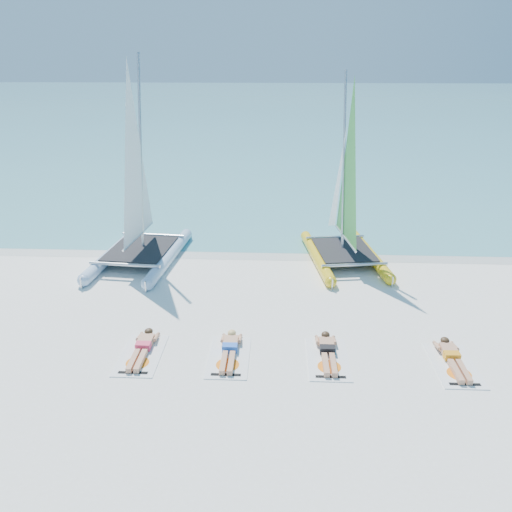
{
  "coord_description": "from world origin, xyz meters",
  "views": [
    {
      "loc": [
        1.13,
        -11.76,
        6.92
      ],
      "look_at": [
        0.54,
        1.2,
        1.63
      ],
      "focal_mm": 35.0,
      "sensor_mm": 36.0,
      "label": 1
    }
  ],
  "objects_px": {
    "towel_b": "(229,357)",
    "sunbather_a": "(143,347)",
    "sunbather_c": "(327,351)",
    "catamaran_blue": "(137,201)",
    "towel_a": "(141,355)",
    "sunbather_d": "(452,357)",
    "catamaran_yellow": "(343,200)",
    "towel_d": "(454,365)",
    "towel_c": "(328,359)",
    "sunbather_b": "(230,349)"
  },
  "relations": [
    {
      "from": "catamaran_blue",
      "to": "sunbather_c",
      "type": "xyz_separation_m",
      "value": [
        6.17,
        -5.94,
        -2.03
      ]
    },
    {
      "from": "towel_b",
      "to": "sunbather_d",
      "type": "bearing_deg",
      "value": 0.86
    },
    {
      "from": "sunbather_b",
      "to": "catamaran_yellow",
      "type": "bearing_deg",
      "value": 62.57
    },
    {
      "from": "towel_a",
      "to": "towel_b",
      "type": "height_order",
      "value": "same"
    },
    {
      "from": "towel_b",
      "to": "towel_d",
      "type": "relative_size",
      "value": 1.0
    },
    {
      "from": "catamaran_blue",
      "to": "towel_b",
      "type": "distance_m",
      "value": 7.52
    },
    {
      "from": "towel_a",
      "to": "sunbather_b",
      "type": "height_order",
      "value": "sunbather_b"
    },
    {
      "from": "sunbather_b",
      "to": "sunbather_c",
      "type": "distance_m",
      "value": 2.42
    },
    {
      "from": "catamaran_yellow",
      "to": "towel_c",
      "type": "relative_size",
      "value": 3.59
    },
    {
      "from": "catamaran_yellow",
      "to": "towel_b",
      "type": "height_order",
      "value": "catamaran_yellow"
    },
    {
      "from": "sunbather_c",
      "to": "towel_d",
      "type": "distance_m",
      "value": 3.01
    },
    {
      "from": "sunbather_a",
      "to": "towel_d",
      "type": "distance_m",
      "value": 7.59
    },
    {
      "from": "towel_a",
      "to": "sunbather_d",
      "type": "relative_size",
      "value": 1.07
    },
    {
      "from": "towel_b",
      "to": "sunbather_c",
      "type": "bearing_deg",
      "value": 5.2
    },
    {
      "from": "towel_a",
      "to": "sunbather_c",
      "type": "relative_size",
      "value": 1.07
    },
    {
      "from": "towel_b",
      "to": "sunbather_d",
      "type": "distance_m",
      "value": 5.41
    },
    {
      "from": "towel_b",
      "to": "towel_c",
      "type": "height_order",
      "value": "same"
    },
    {
      "from": "sunbather_b",
      "to": "catamaran_blue",
      "type": "bearing_deg",
      "value": 122.14
    },
    {
      "from": "catamaran_yellow",
      "to": "sunbather_d",
      "type": "relative_size",
      "value": 3.85
    },
    {
      "from": "catamaran_yellow",
      "to": "towel_a",
      "type": "bearing_deg",
      "value": -137.42
    },
    {
      "from": "towel_a",
      "to": "towel_b",
      "type": "bearing_deg",
      "value": 0.53
    },
    {
      "from": "towel_c",
      "to": "sunbather_c",
      "type": "height_order",
      "value": "sunbather_c"
    },
    {
      "from": "catamaran_blue",
      "to": "sunbather_a",
      "type": "relative_size",
      "value": 4.17
    },
    {
      "from": "towel_a",
      "to": "towel_c",
      "type": "xyz_separation_m",
      "value": [
        4.59,
        0.05,
        0.0
      ]
    },
    {
      "from": "catamaran_yellow",
      "to": "towel_d",
      "type": "height_order",
      "value": "catamaran_yellow"
    },
    {
      "from": "catamaran_yellow",
      "to": "sunbather_b",
      "type": "bearing_deg",
      "value": -125.5
    },
    {
      "from": "towel_a",
      "to": "sunbather_a",
      "type": "relative_size",
      "value": 1.07
    },
    {
      "from": "catamaran_yellow",
      "to": "sunbather_c",
      "type": "height_order",
      "value": "catamaran_yellow"
    },
    {
      "from": "catamaran_yellow",
      "to": "sunbather_b",
      "type": "xyz_separation_m",
      "value": [
        -3.45,
        -6.64,
        -1.97
      ]
    },
    {
      "from": "catamaran_yellow",
      "to": "sunbather_b",
      "type": "distance_m",
      "value": 7.74
    },
    {
      "from": "sunbather_d",
      "to": "towel_a",
      "type": "bearing_deg",
      "value": -179.23
    },
    {
      "from": "sunbather_a",
      "to": "towel_a",
      "type": "bearing_deg",
      "value": -90.0
    },
    {
      "from": "sunbather_a",
      "to": "towel_b",
      "type": "relative_size",
      "value": 0.93
    },
    {
      "from": "towel_c",
      "to": "sunbather_c",
      "type": "xyz_separation_m",
      "value": [
        0.0,
        0.19,
        0.11
      ]
    },
    {
      "from": "towel_b",
      "to": "sunbather_b",
      "type": "height_order",
      "value": "sunbather_b"
    },
    {
      "from": "catamaran_yellow",
      "to": "sunbather_d",
      "type": "height_order",
      "value": "catamaran_yellow"
    },
    {
      "from": "sunbather_d",
      "to": "sunbather_c",
      "type": "bearing_deg",
      "value": 177.34
    },
    {
      "from": "towel_c",
      "to": "towel_d",
      "type": "height_order",
      "value": "same"
    },
    {
      "from": "towel_b",
      "to": "catamaran_yellow",
      "type": "bearing_deg",
      "value": 63.23
    },
    {
      "from": "catamaran_blue",
      "to": "towel_d",
      "type": "relative_size",
      "value": 3.89
    },
    {
      "from": "catamaran_blue",
      "to": "towel_b",
      "type": "bearing_deg",
      "value": -53.63
    },
    {
      "from": "catamaran_blue",
      "to": "sunbather_a",
      "type": "height_order",
      "value": "catamaran_blue"
    },
    {
      "from": "sunbather_a",
      "to": "sunbather_d",
      "type": "xyz_separation_m",
      "value": [
        7.58,
        -0.09,
        0.0
      ]
    },
    {
      "from": "catamaran_blue",
      "to": "sunbather_d",
      "type": "xyz_separation_m",
      "value": [
        9.16,
        -6.07,
        -2.03
      ]
    },
    {
      "from": "sunbather_a",
      "to": "towel_b",
      "type": "xyz_separation_m",
      "value": [
        2.17,
        -0.17,
        -0.11
      ]
    },
    {
      "from": "catamaran_yellow",
      "to": "sunbather_a",
      "type": "relative_size",
      "value": 3.85
    },
    {
      "from": "towel_b",
      "to": "sunbather_a",
      "type": "bearing_deg",
      "value": 175.48
    },
    {
      "from": "sunbather_c",
      "to": "sunbather_d",
      "type": "distance_m",
      "value": 2.99
    },
    {
      "from": "sunbather_c",
      "to": "towel_d",
      "type": "bearing_deg",
      "value": -6.32
    },
    {
      "from": "sunbather_a",
      "to": "catamaran_yellow",
      "type": "bearing_deg",
      "value": 49.85
    }
  ]
}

